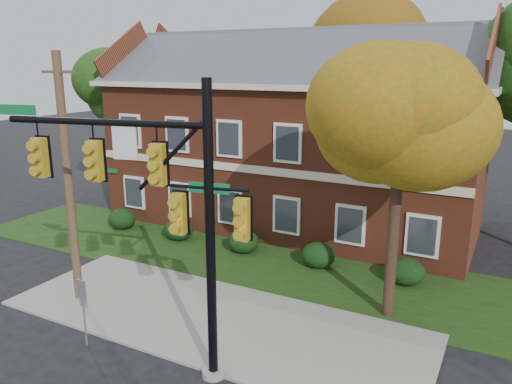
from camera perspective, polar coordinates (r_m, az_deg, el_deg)
The scene contains 15 objects.
ground at distance 16.09m, azimuth -7.18°, elevation -15.79°, with size 120.00×120.00×0.00m, color black.
sidewalk at distance 16.79m, azimuth -5.17°, elevation -14.21°, with size 14.00×5.00×0.08m, color gray.
grass_strip at distance 20.74m, azimuth 2.45°, elevation -8.43°, with size 30.00×6.00×0.04m, color #193811.
apartment_building at distance 25.55m, azimuth 4.29°, elevation 7.45°, with size 18.80×8.80×9.74m.
hedge_far_left at distance 25.98m, azimuth -15.08°, elevation -2.98°, with size 1.40×1.26×1.05m, color black.
hedge_left at distance 23.81m, azimuth -8.86°, elevation -4.23°, with size 1.40×1.26×1.05m, color black.
hedge_center at distance 21.99m, azimuth -1.48°, elevation -5.65°, with size 1.40×1.26×1.05m, color black.
hedge_right at distance 20.60m, azimuth 7.10°, elevation -7.17°, with size 1.40×1.26×1.05m, color black.
hedge_far_right at distance 19.75m, azimuth 16.73°, elevation -8.68°, with size 1.40×1.26×1.05m, color black.
tree_near_right at distance 15.49m, azimuth 17.05°, elevation 8.62°, with size 4.50×4.25×8.58m.
tree_left_rear at distance 29.78m, azimuth -14.32°, elevation 11.31°, with size 5.40×5.10×8.88m.
tree_far_rear at distance 32.31m, azimuth 12.52°, elevation 15.46°, with size 6.84×6.46×11.52m.
traffic_signal at distance 12.73m, azimuth -11.21°, elevation -0.62°, with size 6.86×1.59×7.77m.
utility_pole at distance 17.75m, azimuth -20.67°, elevation 1.24°, with size 1.32×0.30×8.49m.
sign_post at distance 15.57m, azimuth -19.17°, elevation -11.75°, with size 0.30×0.06×2.08m.
Camera 1 is at (8.17, -11.28, 8.06)m, focal length 35.00 mm.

